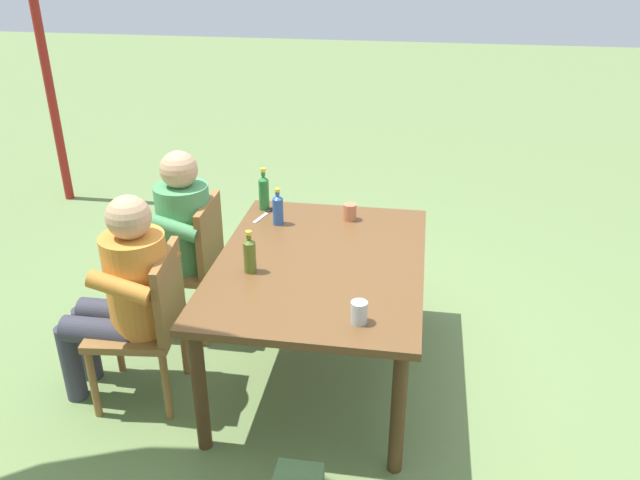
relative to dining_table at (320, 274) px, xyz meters
name	(u,v)px	position (x,y,z in m)	size (l,w,h in m)	color
ground_plane	(320,371)	(0.00, 0.00, -0.65)	(24.00, 24.00, 0.00)	#6B844C
dining_table	(320,274)	(0.00, 0.00, 0.00)	(1.51, 1.10, 0.73)	brown
chair_far_right	(193,259)	(0.34, 0.85, -0.16)	(0.45, 0.45, 0.87)	olive
chair_far_left	(149,319)	(-0.33, 0.85, -0.16)	(0.49, 0.49, 0.87)	olive
person_in_white_shirt	(173,233)	(0.34, 0.96, 0.01)	(0.47, 0.61, 1.18)	#4C935B
person_in_plaid_shirt	(125,290)	(-0.34, 0.96, 0.01)	(0.47, 0.61, 1.18)	orange
bottle_blue	(278,209)	(0.42, 0.32, 0.18)	(0.06, 0.06, 0.23)	#2D56A3
bottle_green	(264,192)	(0.62, 0.45, 0.20)	(0.06, 0.06, 0.27)	#287A38
bottle_olive	(250,254)	(-0.18, 0.33, 0.18)	(0.06, 0.06, 0.23)	#566623
cup_steel	(359,312)	(-0.56, -0.27, 0.13)	(0.08, 0.08, 0.11)	#B2B7BC
cup_terracotta	(350,212)	(0.55, -0.09, 0.13)	(0.08, 0.08, 0.10)	#BC6B47
table_knife	(265,214)	(0.54, 0.43, 0.09)	(0.24, 0.09, 0.01)	silver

